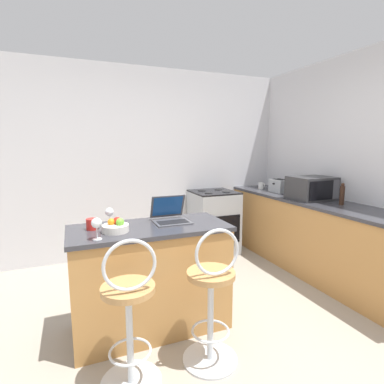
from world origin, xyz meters
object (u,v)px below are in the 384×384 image
microwave (312,188)px  stove_range (213,222)px  pepper_mill (342,195)px  fruit_bowl (116,227)px  wine_glass_tall (109,213)px  mug_white (261,186)px  wine_glass_short (97,224)px  toaster (280,186)px  mug_red (92,224)px  laptop (170,215)px  bar_stool_near (130,318)px  bar_stool_far (211,300)px

microwave → stove_range: bearing=129.0°
pepper_mill → fruit_bowl: bearing=-177.3°
fruit_bowl → wine_glass_tall: 0.19m
mug_white → stove_range: bearing=175.1°
wine_glass_short → toaster: bearing=26.3°
fruit_bowl → wine_glass_tall: size_ratio=1.32×
mug_white → wine_glass_short: 2.98m
microwave → stove_range: 1.43m
microwave → mug_red: size_ratio=4.71×
pepper_mill → wine_glass_tall: (-2.49, 0.06, -0.00)m
stove_range → mug_white: bearing=-4.9°
stove_range → pepper_mill: 1.76m
toaster → wine_glass_short: toaster is taller
mug_red → wine_glass_short: 0.29m
microwave → mug_red: bearing=-171.4°
laptop → toaster: 2.16m
mug_red → pepper_mill: 2.63m
bar_stool_near → toaster: size_ratio=3.85×
stove_range → bar_stool_far: bearing=-116.6°
fruit_bowl → bar_stool_far: bearing=-42.6°
stove_range → wine_glass_tall: 2.18m
mug_red → fruit_bowl: fruit_bowl is taller
pepper_mill → mug_white: pepper_mill is taller
pepper_mill → fruit_bowl: pepper_mill is taller
bar_stool_near → toaster: 2.96m
bar_stool_near → wine_glass_tall: (-0.02, 0.70, 0.53)m
mug_white → wine_glass_tall: bearing=-151.5°
fruit_bowl → wine_glass_tall: bearing=97.4°
toaster → wine_glass_short: size_ratio=1.69×
bar_stool_near → bar_stool_far: (0.57, 0.00, 0.00)m
laptop → mug_white: 2.29m
bar_stool_far → laptop: size_ratio=3.36×
bar_stool_far → wine_glass_tall: wine_glass_tall is taller
wine_glass_short → fruit_bowl: bearing=45.1°
stove_range → fruit_bowl: bearing=-136.0°
toaster → stove_range: bearing=153.0°
mug_red → mug_white: bearing=28.1°
bar_stool_far → microwave: microwave is taller
pepper_mill → mug_red: bearing=179.7°
microwave → pepper_mill: size_ratio=2.02×
pepper_mill → mug_white: size_ratio=2.51×
mug_red → wine_glass_tall: (0.14, 0.05, 0.07)m
bar_stool_far → stove_range: bearing=63.4°
microwave → mug_red: 2.61m
bar_stool_near → mug_red: 0.81m
bar_stool_near → stove_range: bearing=52.2°
bar_stool_far → microwave: (1.85, 1.04, 0.56)m
toaster → bar_stool_far: bearing=-138.5°
pepper_mill → fruit_bowl: 2.47m
toaster → wine_glass_short: 2.86m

